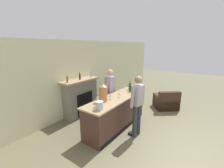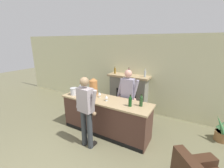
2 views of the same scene
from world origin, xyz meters
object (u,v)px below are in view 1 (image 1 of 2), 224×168
(potted_plant_corner, at_px, (128,91))
(person_bartender, at_px, (110,92))
(copper_dispenser, at_px, (103,93))
(wine_bottle_port_short, at_px, (97,101))
(wine_glass_near_bucket, at_px, (111,95))
(wine_bottle_chardonnay_pale, at_px, (130,88))
(fireplace_stone, at_px, (81,97))
(person_customer, at_px, (137,104))
(ice_bucket_steel, at_px, (99,105))
(armchair_black, at_px, (166,102))
(wine_bottle_burgundy_dark, at_px, (130,86))
(wine_glass_back_row, at_px, (119,94))

(potted_plant_corner, distance_m, person_bartender, 2.63)
(copper_dispenser, bearing_deg, wine_bottle_port_short, -163.05)
(potted_plant_corner, height_order, wine_glass_near_bucket, wine_glass_near_bucket)
(potted_plant_corner, relative_size, wine_bottle_port_short, 2.28)
(potted_plant_corner, xyz_separation_m, wine_bottle_chardonnay_pale, (-2.11, -1.25, 0.89))
(fireplace_stone, distance_m, person_customer, 2.36)
(person_customer, xyz_separation_m, ice_bucket_steel, (-0.94, 0.59, 0.12))
(potted_plant_corner, xyz_separation_m, ice_bucket_steel, (-3.87, -1.34, 0.86))
(armchair_black, relative_size, ice_bucket_steel, 5.49)
(fireplace_stone, height_order, wine_glass_near_bucket, fireplace_stone)
(fireplace_stone, height_order, armchair_black, fireplace_stone)
(person_bartender, height_order, wine_glass_near_bucket, person_bartender)
(person_customer, height_order, wine_bottle_chardonnay_pale, person_customer)
(person_customer, distance_m, wine_bottle_port_short, 1.13)
(person_bartender, bearing_deg, wine_glass_near_bucket, -142.94)
(wine_bottle_chardonnay_pale, bearing_deg, copper_dispenser, 170.72)
(potted_plant_corner, height_order, wine_bottle_burgundy_dark, wine_bottle_burgundy_dark)
(fireplace_stone, xyz_separation_m, wine_bottle_chardonnay_pale, (0.77, -1.67, 0.44))
(armchair_black, height_order, wine_bottle_chardonnay_pale, wine_bottle_chardonnay_pale)
(wine_glass_near_bucket, bearing_deg, wine_bottle_chardonnay_pale, -7.37)
(wine_bottle_chardonnay_pale, height_order, wine_glass_back_row, wine_bottle_chardonnay_pale)
(person_bartender, bearing_deg, fireplace_stone, 112.37)
(wine_bottle_port_short, xyz_separation_m, wine_glass_back_row, (0.96, -0.07, -0.03))
(fireplace_stone, relative_size, person_customer, 0.93)
(fireplace_stone, bearing_deg, armchair_black, -45.91)
(person_bartender, distance_m, wine_bottle_burgundy_dark, 0.76)
(wine_bottle_burgundy_dark, bearing_deg, person_bartender, 140.30)
(wine_bottle_port_short, bearing_deg, potted_plant_corner, 17.32)
(armchair_black, xyz_separation_m, wine_glass_back_row, (-2.33, 0.84, 0.84))
(fireplace_stone, distance_m, wine_bottle_burgundy_dark, 1.88)
(person_bartender, relative_size, wine_bottle_burgundy_dark, 5.58)
(wine_bottle_port_short, relative_size, wine_bottle_burgundy_dark, 0.98)
(armchair_black, xyz_separation_m, ice_bucket_steel, (-3.41, 0.75, 0.84))
(wine_bottle_burgundy_dark, height_order, wine_glass_back_row, wine_bottle_burgundy_dark)
(wine_bottle_port_short, bearing_deg, person_bartender, 22.09)
(potted_plant_corner, distance_m, wine_bottle_chardonnay_pale, 2.61)
(fireplace_stone, distance_m, copper_dispenser, 1.64)
(fireplace_stone, relative_size, wine_bottle_port_short, 5.30)
(wine_glass_back_row, bearing_deg, wine_bottle_port_short, 175.61)
(ice_bucket_steel, xyz_separation_m, wine_bottle_burgundy_dark, (1.99, 0.22, 0.04))
(person_customer, height_order, copper_dispenser, person_customer)
(wine_bottle_burgundy_dark, bearing_deg, fireplace_stone, 123.30)
(person_bartender, relative_size, ice_bucket_steel, 8.39)
(wine_bottle_chardonnay_pale, bearing_deg, ice_bucket_steel, -177.29)
(person_customer, height_order, wine_glass_back_row, person_customer)
(armchair_black, height_order, wine_glass_near_bucket, wine_glass_near_bucket)
(armchair_black, height_order, wine_bottle_port_short, wine_bottle_port_short)
(person_bartender, height_order, copper_dispenser, person_bartender)
(ice_bucket_steel, distance_m, wine_bottle_chardonnay_pale, 1.76)
(armchair_black, xyz_separation_m, potted_plant_corner, (0.46, 2.09, -0.02))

